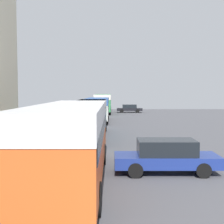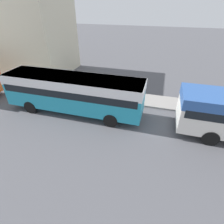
% 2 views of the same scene
% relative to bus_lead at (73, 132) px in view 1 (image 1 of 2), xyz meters
% --- Properties ---
extents(bus_lead, '(2.55, 10.43, 3.12)m').
position_rel_bus_lead_xyz_m(bus_lead, '(0.00, 0.00, 0.00)').
color(bus_lead, '#EA5B23').
rests_on(bus_lead, ground_plane).
extents(bus_following, '(2.49, 10.41, 2.88)m').
position_rel_bus_lead_xyz_m(bus_following, '(-0.16, 12.74, -0.14)').
color(bus_following, teal).
rests_on(bus_following, ground_plane).
extents(bus_third_in_line, '(2.65, 10.33, 2.82)m').
position_rel_bus_lead_xyz_m(bus_third_in_line, '(-0.15, 25.36, -0.17)').
color(bus_third_in_line, silver).
rests_on(bus_third_in_line, ground_plane).
extents(bus_rear, '(2.62, 9.66, 3.15)m').
position_rel_bus_lead_xyz_m(bus_rear, '(0.10, 39.32, 0.01)').
color(bus_rear, '#2D8447').
rests_on(bus_rear, ground_plane).
extents(car_crossing, '(4.59, 1.82, 1.50)m').
position_rel_bus_lead_xyz_m(car_crossing, '(4.00, 1.55, -1.25)').
color(car_crossing, navy).
rests_on(car_crossing, ground_plane).
extents(car_far_curb, '(4.36, 1.83, 1.39)m').
position_rel_bus_lead_xyz_m(car_far_curb, '(4.59, 41.52, -1.29)').
color(car_far_curb, black).
rests_on(car_far_curb, ground_plane).
extents(pedestrian_near_curb, '(0.37, 0.37, 1.84)m').
position_rel_bus_lead_xyz_m(pedestrian_near_curb, '(-2.88, 38.15, -0.93)').
color(pedestrian_near_curb, '#232838').
rests_on(pedestrian_near_curb, sidewalk).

